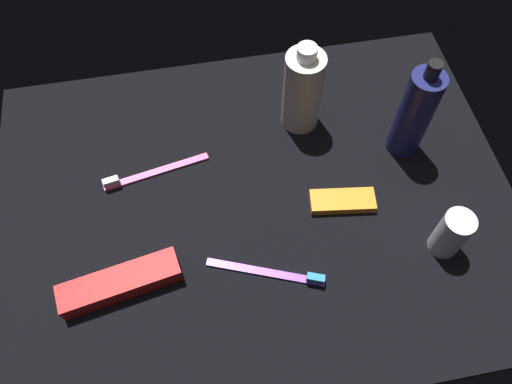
{
  "coord_description": "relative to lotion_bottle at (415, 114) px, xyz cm",
  "views": [
    {
      "loc": [
        7.23,
        39.0,
        71.22
      ],
      "look_at": [
        0.0,
        0.0,
        3.0
      ],
      "focal_mm": 35.18,
      "sensor_mm": 36.0,
      "label": 1
    }
  ],
  "objects": [
    {
      "name": "ground_plane",
      "position": [
        26.84,
        6.3,
        -9.33
      ],
      "size": [
        84.0,
        64.0,
        1.2
      ],
      "primitive_type": "cube",
      "color": "black"
    },
    {
      "name": "toothbrush_pink",
      "position": [
        43.32,
        -1.99,
        -8.12
      ],
      "size": [
        17.91,
        4.48,
        2.1
      ],
      "color": "#E55999",
      "rests_on": "ground_plane"
    },
    {
      "name": "toothbrush_purple",
      "position": [
        26.69,
        19.08,
        -8.12
      ],
      "size": [
        17.2,
        7.67,
        2.1
      ],
      "color": "purple",
      "rests_on": "ground_plane"
    },
    {
      "name": "deodorant_stick",
      "position": [
        -0.05,
        19.3,
        -4.41
      ],
      "size": [
        4.58,
        4.58,
        8.64
      ],
      "primitive_type": "cylinder",
      "color": "silver",
      "rests_on": "ground_plane"
    },
    {
      "name": "lotion_bottle",
      "position": [
        0.0,
        0.0,
        0.0
      ],
      "size": [
        5.44,
        5.44,
        19.74
      ],
      "color": "navy",
      "rests_on": "ground_plane"
    },
    {
      "name": "snack_bar_orange",
      "position": [
        13.22,
        9.21,
        -7.98
      ],
      "size": [
        10.85,
        5.39,
        1.5
      ],
      "primitive_type": "cube",
      "rotation": [
        0.0,
        0.0,
        -0.14
      ],
      "color": "orange",
      "rests_on": "ground_plane"
    },
    {
      "name": "toothpaste_box_red",
      "position": [
        48.91,
        16.97,
        -7.13
      ],
      "size": [
        18.1,
        7.39,
        3.2
      ],
      "primitive_type": "cube",
      "rotation": [
        0.0,
        0.0,
        0.17
      ],
      "color": "red",
      "rests_on": "ground_plane"
    },
    {
      "name": "bodywash_bottle",
      "position": [
        16.18,
        -8.77,
        -0.9
      ],
      "size": [
        6.54,
        6.54,
        17.28
      ],
      "color": "silver",
      "rests_on": "ground_plane"
    }
  ]
}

